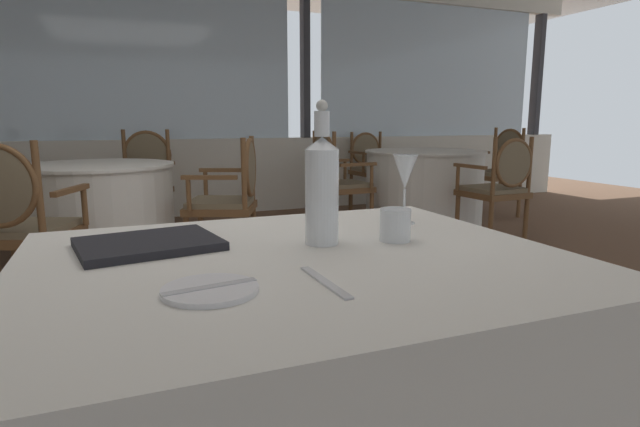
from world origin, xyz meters
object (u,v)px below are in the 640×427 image
(dining_chair_2_1, at_px, (500,165))
(water_bottle, at_px, (322,187))
(menu_book, at_px, (149,244))
(wine_glass, at_px, (405,174))
(water_tumbler, at_px, (395,225))
(dining_chair_2_2, at_px, (371,163))
(side_plate, at_px, (210,290))
(dining_chair_1_1, at_px, (15,216))
(dining_chair_1_3, at_px, (144,176))
(dining_chair_2_3, at_px, (334,175))
(dining_chair_2_0, at_px, (500,182))
(dining_chair_1_2, at_px, (233,192))

(dining_chair_2_1, bearing_deg, water_bottle, 39.58)
(menu_book, relative_size, dining_chair_2_1, 0.32)
(wine_glass, bearing_deg, water_tumbler, -126.63)
(dining_chair_2_2, bearing_deg, dining_chair_2_1, 45.21)
(wine_glass, bearing_deg, water_bottle, -155.95)
(side_plate, relative_size, wine_glass, 0.85)
(dining_chair_1_1, relative_size, dining_chair_1_3, 0.98)
(water_bottle, relative_size, dining_chair_2_1, 0.36)
(dining_chair_1_1, bearing_deg, dining_chair_2_1, -49.36)
(dining_chair_2_3, bearing_deg, wine_glass, -114.25)
(water_tumbler, distance_m, dining_chair_2_0, 3.31)
(side_plate, relative_size, water_bottle, 0.49)
(dining_chair_1_3, distance_m, dining_chair_2_3, 1.73)
(water_bottle, xyz_separation_m, dining_chair_1_3, (-0.23, 3.68, -0.33))
(menu_book, bearing_deg, dining_chair_2_0, 26.71)
(side_plate, height_order, water_tumbler, water_tumbler)
(dining_chair_1_1, xyz_separation_m, dining_chair_2_3, (2.39, 1.33, -0.01))
(water_tumbler, relative_size, dining_chair_2_0, 0.09)
(side_plate, distance_m, dining_chair_1_3, 3.95)
(dining_chair_1_1, distance_m, dining_chair_1_3, 1.94)
(side_plate, bearing_deg, dining_chair_1_2, 76.96)
(wine_glass, bearing_deg, dining_chair_1_3, 98.79)
(dining_chair_1_1, relative_size, dining_chair_2_3, 1.00)
(dining_chair_2_3, bearing_deg, dining_chair_2_0, -44.80)
(wine_glass, distance_m, dining_chair_2_0, 3.10)
(water_tumbler, distance_m, dining_chair_1_1, 2.25)
(dining_chair_2_1, bearing_deg, dining_chair_2_2, -44.79)
(dining_chair_2_2, bearing_deg, dining_chair_1_1, -58.29)
(water_bottle, bearing_deg, wine_glass, 24.05)
(menu_book, relative_size, dining_chair_1_3, 0.32)
(dining_chair_1_1, xyz_separation_m, dining_chair_1_2, (1.26, 0.53, -0.01))
(menu_book, relative_size, dining_chair_2_3, 0.33)
(dining_chair_1_2, bearing_deg, dining_chair_2_3, -122.57)
(wine_glass, distance_m, dining_chair_1_1, 2.19)
(dining_chair_2_0, relative_size, dining_chair_2_2, 1.00)
(wine_glass, height_order, dining_chair_2_3, dining_chair_2_3)
(dining_chair_1_1, height_order, dining_chair_1_2, dining_chair_1_1)
(water_tumbler, height_order, dining_chair_2_3, dining_chair_2_3)
(water_tumbler, distance_m, menu_book, 0.60)
(dining_chair_1_1, bearing_deg, wine_glass, -121.44)
(dining_chair_1_1, height_order, dining_chair_2_1, dining_chair_2_1)
(dining_chair_1_1, height_order, dining_chair_2_0, dining_chair_1_1)
(water_bottle, bearing_deg, dining_chair_1_1, 117.08)
(menu_book, bearing_deg, dining_chair_2_2, 47.03)
(dining_chair_2_1, bearing_deg, dining_chair_2_0, 44.85)
(dining_chair_1_3, height_order, dining_chair_2_1, same)
(dining_chair_1_3, relative_size, dining_chair_2_3, 1.02)
(menu_book, bearing_deg, dining_chair_1_3, 77.85)
(dining_chair_1_2, height_order, dining_chair_2_3, dining_chair_2_3)
(water_tumbler, relative_size, dining_chair_1_2, 0.09)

